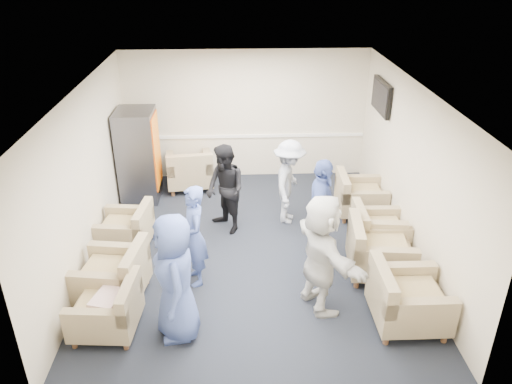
{
  "coord_description": "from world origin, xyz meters",
  "views": [
    {
      "loc": [
        -0.24,
        -6.97,
        4.54
      ],
      "look_at": [
        0.08,
        0.2,
        0.96
      ],
      "focal_mm": 35.0,
      "sensor_mm": 36.0,
      "label": 1
    }
  ],
  "objects_px": {
    "armchair_left_near": "(110,311)",
    "person_back_right": "(289,182)",
    "armchair_left_mid": "(116,277)",
    "armchair_right_midfar": "(376,232)",
    "armchair_left_far": "(128,231)",
    "person_mid_left": "(194,236)",
    "person_front_left": "(175,278)",
    "armchair_right_near": "(404,301)",
    "person_mid_right": "(321,212)",
    "vending_machine": "(139,155)",
    "armchair_right_far": "(358,197)",
    "person_back_left": "(225,190)",
    "armchair_right_midnear": "(376,252)",
    "person_front_right": "(322,254)",
    "armchair_corner": "(190,172)"
  },
  "relations": [
    {
      "from": "armchair_left_mid",
      "to": "person_front_left",
      "type": "relative_size",
      "value": 0.59
    },
    {
      "from": "person_mid_left",
      "to": "person_mid_right",
      "type": "xyz_separation_m",
      "value": [
        1.91,
        0.49,
        0.08
      ]
    },
    {
      "from": "armchair_left_mid",
      "to": "armchair_right_near",
      "type": "height_order",
      "value": "armchair_right_near"
    },
    {
      "from": "person_mid_right",
      "to": "person_front_left",
      "type": "bearing_deg",
      "value": 140.79
    },
    {
      "from": "person_front_left",
      "to": "person_mid_left",
      "type": "relative_size",
      "value": 1.11
    },
    {
      "from": "armchair_left_mid",
      "to": "armchair_left_far",
      "type": "xyz_separation_m",
      "value": [
        -0.08,
        1.32,
        -0.03
      ]
    },
    {
      "from": "vending_machine",
      "to": "person_mid_right",
      "type": "height_order",
      "value": "vending_machine"
    },
    {
      "from": "armchair_right_midfar",
      "to": "armchair_left_near",
      "type": "bearing_deg",
      "value": 115.57
    },
    {
      "from": "person_mid_left",
      "to": "person_back_right",
      "type": "distance_m",
      "value": 2.34
    },
    {
      "from": "armchair_left_far",
      "to": "person_back_right",
      "type": "xyz_separation_m",
      "value": [
        2.73,
        0.79,
        0.45
      ]
    },
    {
      "from": "armchair_left_near",
      "to": "person_mid_left",
      "type": "relative_size",
      "value": 0.56
    },
    {
      "from": "person_back_right",
      "to": "armchair_corner",
      "type": "bearing_deg",
      "value": 67.27
    },
    {
      "from": "armchair_right_near",
      "to": "armchair_right_midfar",
      "type": "relative_size",
      "value": 1.11
    },
    {
      "from": "person_front_right",
      "to": "person_mid_right",
      "type": "bearing_deg",
      "value": -27.86
    },
    {
      "from": "armchair_left_far",
      "to": "person_front_left",
      "type": "xyz_separation_m",
      "value": [
        1.02,
        -2.08,
        0.54
      ]
    },
    {
      "from": "armchair_left_near",
      "to": "vending_machine",
      "type": "distance_m",
      "value": 3.91
    },
    {
      "from": "armchair_right_midnear",
      "to": "armchair_corner",
      "type": "relative_size",
      "value": 1.01
    },
    {
      "from": "armchair_left_far",
      "to": "person_mid_right",
      "type": "bearing_deg",
      "value": 87.95
    },
    {
      "from": "armchair_right_far",
      "to": "armchair_corner",
      "type": "bearing_deg",
      "value": 70.61
    },
    {
      "from": "armchair_right_far",
      "to": "person_back_right",
      "type": "height_order",
      "value": "person_back_right"
    },
    {
      "from": "vending_machine",
      "to": "armchair_right_far",
      "type": "bearing_deg",
      "value": -12.09
    },
    {
      "from": "armchair_left_mid",
      "to": "armchair_right_midfar",
      "type": "distance_m",
      "value": 4.12
    },
    {
      "from": "person_front_left",
      "to": "person_back_left",
      "type": "xyz_separation_m",
      "value": [
        0.59,
        2.6,
        -0.08
      ]
    },
    {
      "from": "person_front_left",
      "to": "person_back_right",
      "type": "relative_size",
      "value": 1.12
    },
    {
      "from": "armchair_right_near",
      "to": "person_mid_left",
      "type": "distance_m",
      "value": 3.01
    },
    {
      "from": "armchair_right_midnear",
      "to": "vending_machine",
      "type": "xyz_separation_m",
      "value": [
        -3.95,
        2.76,
        0.52
      ]
    },
    {
      "from": "armchair_left_far",
      "to": "armchair_right_midnear",
      "type": "relative_size",
      "value": 0.88
    },
    {
      "from": "person_mid_left",
      "to": "person_back_left",
      "type": "distance_m",
      "value": 1.54
    },
    {
      "from": "armchair_left_far",
      "to": "armchair_left_mid",
      "type": "bearing_deg",
      "value": 10.13
    },
    {
      "from": "armchair_right_midnear",
      "to": "vending_machine",
      "type": "distance_m",
      "value": 4.84
    },
    {
      "from": "armchair_left_far",
      "to": "armchair_right_midfar",
      "type": "xyz_separation_m",
      "value": [
        4.06,
        -0.23,
        0.0
      ]
    },
    {
      "from": "armchair_left_mid",
      "to": "person_front_left",
      "type": "distance_m",
      "value": 1.31
    },
    {
      "from": "person_back_left",
      "to": "person_back_right",
      "type": "height_order",
      "value": "person_back_left"
    },
    {
      "from": "armchair_left_far",
      "to": "person_mid_left",
      "type": "xyz_separation_m",
      "value": [
        1.17,
        -0.96,
        0.45
      ]
    },
    {
      "from": "armchair_left_far",
      "to": "person_front_right",
      "type": "relative_size",
      "value": 0.53
    },
    {
      "from": "armchair_right_midnear",
      "to": "person_front_right",
      "type": "bearing_deg",
      "value": 132.95
    },
    {
      "from": "armchair_left_mid",
      "to": "armchair_right_midfar",
      "type": "relative_size",
      "value": 1.21
    },
    {
      "from": "person_front_left",
      "to": "person_front_right",
      "type": "bearing_deg",
      "value": 92.77
    },
    {
      "from": "vending_machine",
      "to": "armchair_right_midnear",
      "type": "bearing_deg",
      "value": -34.94
    },
    {
      "from": "armchair_left_far",
      "to": "person_back_right",
      "type": "relative_size",
      "value": 0.58
    },
    {
      "from": "person_front_right",
      "to": "armchair_corner",
      "type": "bearing_deg",
      "value": 8.82
    },
    {
      "from": "armchair_left_mid",
      "to": "person_mid_right",
      "type": "height_order",
      "value": "person_mid_right"
    },
    {
      "from": "armchair_left_far",
      "to": "person_mid_left",
      "type": "bearing_deg",
      "value": 57.31
    },
    {
      "from": "armchair_right_far",
      "to": "person_front_left",
      "type": "distance_m",
      "value": 4.33
    },
    {
      "from": "person_back_left",
      "to": "person_mid_right",
      "type": "bearing_deg",
      "value": 22.38
    },
    {
      "from": "person_front_left",
      "to": "person_mid_right",
      "type": "xyz_separation_m",
      "value": [
        2.06,
        1.61,
        -0.0
      ]
    },
    {
      "from": "armchair_left_far",
      "to": "armchair_right_midfar",
      "type": "distance_m",
      "value": 4.06
    },
    {
      "from": "armchair_right_near",
      "to": "person_mid_right",
      "type": "distance_m",
      "value": 1.85
    },
    {
      "from": "armchair_left_mid",
      "to": "armchair_right_far",
      "type": "xyz_separation_m",
      "value": [
        3.96,
        2.3,
        -0.02
      ]
    },
    {
      "from": "armchair_left_near",
      "to": "person_back_right",
      "type": "xyz_separation_m",
      "value": [
        2.59,
        2.79,
        0.45
      ]
    }
  ]
}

